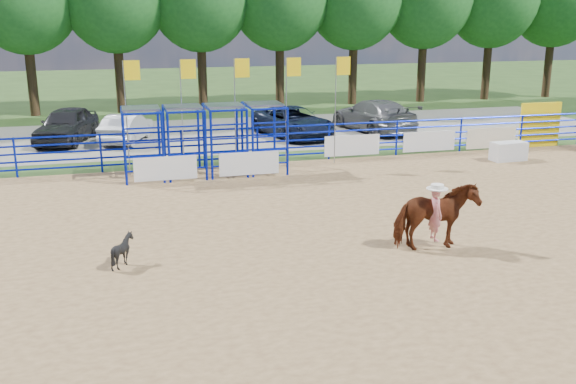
# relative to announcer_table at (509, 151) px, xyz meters

# --- Properties ---
(ground) EXTENTS (120.00, 120.00, 0.00)m
(ground) POSITION_rel_announcer_table_xyz_m (-10.00, -7.87, -0.40)
(ground) COLOR #324E1F
(ground) RESTS_ON ground
(arena_dirt) EXTENTS (30.00, 20.00, 0.02)m
(arena_dirt) POSITION_rel_announcer_table_xyz_m (-10.00, -7.87, -0.39)
(arena_dirt) COLOR #9B7A4D
(arena_dirt) RESTS_ON ground
(gravel_strip) EXTENTS (40.00, 10.00, 0.01)m
(gravel_strip) POSITION_rel_announcer_table_xyz_m (-10.00, 9.13, -0.39)
(gravel_strip) COLOR gray
(gravel_strip) RESTS_ON ground
(announcer_table) EXTENTS (1.45, 0.73, 0.76)m
(announcer_table) POSITION_rel_announcer_table_xyz_m (0.00, 0.00, 0.00)
(announcer_table) COLOR silver
(announcer_table) RESTS_ON arena_dirt
(horse_and_rider) EXTENTS (2.06, 0.97, 2.37)m
(horse_and_rider) POSITION_rel_announcer_table_xyz_m (-7.79, -8.60, 0.54)
(horse_and_rider) COLOR #622B13
(horse_and_rider) RESTS_ON arena_dirt
(calf) EXTENTS (0.82, 0.76, 0.77)m
(calf) POSITION_rel_announcer_table_xyz_m (-15.41, -7.72, 0.00)
(calf) COLOR black
(calf) RESTS_ON arena_dirt
(car_a) EXTENTS (3.17, 5.14, 1.64)m
(car_a) POSITION_rel_announcer_table_xyz_m (-17.62, 8.83, 0.43)
(car_a) COLOR black
(car_a) RESTS_ON gravel_strip
(car_b) EXTENTS (2.70, 4.27, 1.33)m
(car_b) POSITION_rel_announcer_table_xyz_m (-14.94, 8.17, 0.27)
(car_b) COLOR #92949A
(car_b) RESTS_ON gravel_strip
(car_c) EXTENTS (3.59, 5.61, 1.44)m
(car_c) POSITION_rel_announcer_table_xyz_m (-7.04, 7.51, 0.33)
(car_c) COLOR black
(car_c) RESTS_ON gravel_strip
(car_d) EXTENTS (3.24, 5.90, 1.62)m
(car_d) POSITION_rel_announcer_table_xyz_m (-2.66, 7.95, 0.42)
(car_d) COLOR #525254
(car_d) RESTS_ON gravel_strip
(perimeter_fence) EXTENTS (30.10, 20.10, 1.50)m
(perimeter_fence) POSITION_rel_announcer_table_xyz_m (-10.00, -7.87, 0.35)
(perimeter_fence) COLOR #0819AD
(perimeter_fence) RESTS_ON ground
(chute_assembly) EXTENTS (19.32, 2.41, 4.20)m
(chute_assembly) POSITION_rel_announcer_table_xyz_m (-11.90, 0.97, 0.86)
(chute_assembly) COLOR #0819AD
(chute_assembly) RESTS_ON ground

